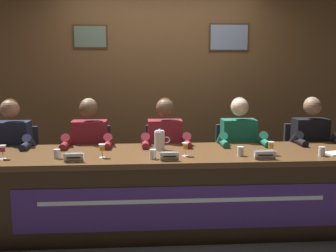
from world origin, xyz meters
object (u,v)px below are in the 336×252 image
(chair_left, at_px, (92,169))
(juice_glass_right, at_px, (271,146))
(juice_glass_far_left, at_px, (3,150))
(nameplate_left, at_px, (74,157))
(water_cup_right, at_px, (240,152))
(water_pitcher_central, at_px, (160,140))
(nameplate_center, at_px, (169,156))
(juice_glass_center, at_px, (185,147))
(chair_far_left, at_px, (18,170))
(chair_center, at_px, (164,167))
(panelist_right, at_px, (240,146))
(water_cup_far_right, at_px, (322,152))
(panelist_left, at_px, (89,148))
(juice_glass_left, at_px, (102,148))
(chair_right, at_px, (235,166))
(panelist_far_right, at_px, (313,145))
(nameplate_right, at_px, (265,155))
(water_cup_left, at_px, (57,155))
(panelist_far_left, at_px, (10,149))
(water_cup_center, at_px, (153,155))
(panelist_center, at_px, (165,147))
(chair_far_right, at_px, (304,165))
(conference_table, at_px, (169,178))

(chair_left, relative_size, juice_glass_right, 7.11)
(juice_glass_far_left, bearing_deg, nameplate_left, -12.21)
(water_cup_right, relative_size, water_pitcher_central, 0.40)
(nameplate_center, relative_size, water_cup_right, 1.90)
(juice_glass_center, bearing_deg, nameplate_center, -135.59)
(chair_far_left, relative_size, chair_center, 1.00)
(panelist_right, bearing_deg, juice_glass_right, -77.15)
(juice_glass_center, xyz_separation_m, water_cup_far_right, (1.23, -0.07, -0.05))
(panelist_left, distance_m, juice_glass_left, 0.64)
(chair_left, distance_m, juice_glass_right, 1.94)
(nameplate_left, xyz_separation_m, juice_glass_right, (1.75, 0.13, 0.05))
(chair_left, relative_size, chair_center, 1.00)
(chair_right, bearing_deg, water_cup_right, -100.66)
(juice_glass_far_left, relative_size, chair_right, 0.14)
(juice_glass_far_left, height_order, nameplate_left, juice_glass_far_left)
(juice_glass_right, bearing_deg, water_cup_far_right, -8.31)
(water_pitcher_central, bearing_deg, panelist_far_right, 10.75)
(nameplate_center, xyz_separation_m, chair_right, (0.80, 0.93, -0.35))
(juice_glass_left, height_order, nameplate_right, juice_glass_left)
(chair_center, height_order, nameplate_center, chair_center)
(juice_glass_far_left, height_order, water_cup_right, juice_glass_far_left)
(water_cup_left, distance_m, water_cup_right, 1.63)
(juice_glass_left, xyz_separation_m, nameplate_center, (0.59, -0.14, -0.05))
(panelist_far_left, bearing_deg, water_cup_center, -24.89)
(panelist_right, bearing_deg, water_cup_far_right, -48.32)
(nameplate_right, height_order, juice_glass_right, juice_glass_right)
(panelist_left, xyz_separation_m, nameplate_left, (-0.03, -0.72, 0.08))
(water_cup_far_right, bearing_deg, panelist_left, 163.23)
(juice_glass_far_left, bearing_deg, water_pitcher_central, 11.04)
(chair_center, height_order, water_cup_far_right, chair_center)
(chair_left, bearing_deg, panelist_far_left, -165.98)
(chair_center, distance_m, panelist_center, 0.34)
(juice_glass_left, bearing_deg, chair_far_right, 19.87)
(juice_glass_far_left, xyz_separation_m, water_cup_right, (2.10, -0.02, -0.05))
(chair_center, distance_m, panelist_right, 0.86)
(panelist_right, relative_size, water_pitcher_central, 5.76)
(juice_glass_left, bearing_deg, water_cup_center, -9.62)
(juice_glass_center, bearing_deg, panelist_left, 148.20)
(chair_far_left, height_order, water_cup_center, chair_far_left)
(chair_far_left, xyz_separation_m, chair_left, (0.79, 0.00, 0.00))
(panelist_right, height_order, chair_far_right, panelist_right)
(nameplate_center, bearing_deg, water_cup_far_right, 3.26)
(panelist_left, relative_size, chair_center, 1.37)
(nameplate_center, bearing_deg, panelist_left, 136.90)
(panelist_right, distance_m, chair_far_right, 0.86)
(nameplate_left, bearing_deg, water_cup_far_right, 1.79)
(conference_table, height_order, panelist_left, panelist_left)
(juice_glass_left, relative_size, panelist_right, 0.10)
(chair_left, bearing_deg, juice_glass_center, -39.74)
(conference_table, height_order, water_cup_right, water_cup_right)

